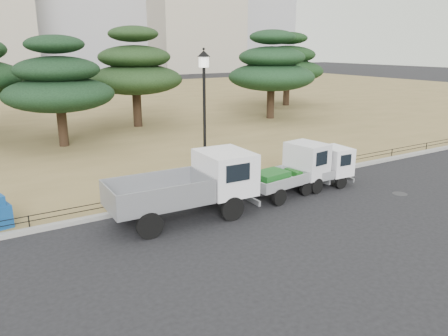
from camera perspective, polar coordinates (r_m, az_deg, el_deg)
ground at (r=15.69m, az=3.86°, el=-6.27°), size 220.00×220.00×0.00m
lawn at (r=43.64m, az=-20.28°, el=7.12°), size 120.00×56.00×0.15m
curb at (r=17.70m, az=-1.02°, el=-3.36°), size 120.00×0.25×0.16m
truck_large at (r=15.15m, az=-4.37°, el=-2.10°), size 5.17×2.22×2.23m
truck_kei_front at (r=17.97m, az=8.83°, el=-0.25°), size 3.88×2.04×1.96m
truck_kei_rear at (r=19.00m, az=12.50°, el=-0.04°), size 3.22×1.51×1.65m
street_lamp at (r=16.94m, az=-2.60°, el=9.03°), size 0.50×0.50×5.54m
pipe_fence at (r=17.71m, az=-1.27°, el=-2.12°), size 38.00×0.04×0.40m
manhole at (r=19.29m, az=21.99°, el=-3.15°), size 0.60×0.60×0.01m
pine_center_left at (r=26.97m, az=-20.84°, el=10.30°), size 6.20×6.20×6.31m
pine_center_right at (r=32.31m, az=-11.53°, el=12.51°), size 6.65×6.65×7.05m
pine_east_near at (r=35.64m, az=6.23°, el=12.86°), size 6.86×6.86×6.93m
pine_east_far at (r=43.93m, az=8.29°, el=13.35°), size 6.95×6.95×6.98m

